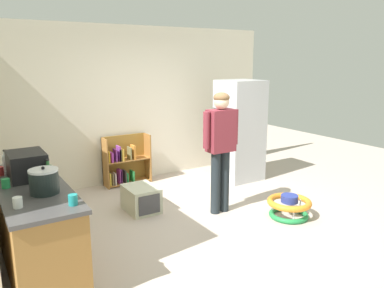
{
  "coord_description": "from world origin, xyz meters",
  "views": [
    {
      "loc": [
        -2.75,
        -3.88,
        2.14
      ],
      "look_at": [
        -0.1,
        0.37,
        1.02
      ],
      "focal_mm": 35.62,
      "sensor_mm": 36.0,
      "label": 1
    }
  ],
  "objects_px": {
    "kitchen_counter": "(35,226)",
    "baby_walker": "(289,206)",
    "white_cup": "(18,202)",
    "microwave": "(27,165)",
    "red_cup": "(0,171)",
    "teal_cup": "(73,200)",
    "standing_person": "(221,141)",
    "banana_bunch": "(24,166)",
    "crock_pot": "(44,181)",
    "green_glass_bottle": "(49,173)",
    "refrigerator": "(239,130)",
    "bookshelf": "(124,163)",
    "clear_bottle": "(6,162)",
    "pet_carrier": "(141,199)",
    "green_cup": "(6,183)"
  },
  "relations": [
    {
      "from": "kitchen_counter",
      "to": "baby_walker",
      "type": "distance_m",
      "value": 3.24
    },
    {
      "from": "white_cup",
      "to": "microwave",
      "type": "bearing_deg",
      "value": 75.63
    },
    {
      "from": "baby_walker",
      "to": "red_cup",
      "type": "bearing_deg",
      "value": 163.49
    },
    {
      "from": "teal_cup",
      "to": "standing_person",
      "type": "bearing_deg",
      "value": 22.51
    },
    {
      "from": "baby_walker",
      "to": "banana_bunch",
      "type": "distance_m",
      "value": 3.44
    },
    {
      "from": "red_cup",
      "to": "crock_pot",
      "type": "bearing_deg",
      "value": -70.71
    },
    {
      "from": "banana_bunch",
      "to": "green_glass_bottle",
      "type": "distance_m",
      "value": 0.7
    },
    {
      "from": "kitchen_counter",
      "to": "white_cup",
      "type": "xyz_separation_m",
      "value": [
        -0.2,
        -0.6,
        0.5
      ]
    },
    {
      "from": "refrigerator",
      "to": "microwave",
      "type": "xyz_separation_m",
      "value": [
        -3.68,
        -1.0,
        0.15
      ]
    },
    {
      "from": "bookshelf",
      "to": "red_cup",
      "type": "relative_size",
      "value": 8.95
    },
    {
      "from": "kitchen_counter",
      "to": "crock_pot",
      "type": "relative_size",
      "value": 7.22
    },
    {
      "from": "bookshelf",
      "to": "banana_bunch",
      "type": "bearing_deg",
      "value": -141.87
    },
    {
      "from": "teal_cup",
      "to": "banana_bunch",
      "type": "bearing_deg",
      "value": 96.96
    },
    {
      "from": "baby_walker",
      "to": "teal_cup",
      "type": "relative_size",
      "value": 6.36
    },
    {
      "from": "standing_person",
      "to": "bookshelf",
      "type": "bearing_deg",
      "value": 109.56
    },
    {
      "from": "crock_pot",
      "to": "teal_cup",
      "type": "distance_m",
      "value": 0.47
    },
    {
      "from": "green_glass_bottle",
      "to": "kitchen_counter",
      "type": "bearing_deg",
      "value": 171.71
    },
    {
      "from": "clear_bottle",
      "to": "white_cup",
      "type": "xyz_separation_m",
      "value": [
        -0.05,
        -1.25,
        -0.05
      ]
    },
    {
      "from": "baby_walker",
      "to": "pet_carrier",
      "type": "relative_size",
      "value": 1.09
    },
    {
      "from": "kitchen_counter",
      "to": "standing_person",
      "type": "height_order",
      "value": "standing_person"
    },
    {
      "from": "kitchen_counter",
      "to": "clear_bottle",
      "type": "bearing_deg",
      "value": 102.61
    },
    {
      "from": "green_glass_bottle",
      "to": "white_cup",
      "type": "xyz_separation_m",
      "value": [
        -0.38,
        -0.57,
        -0.05
      ]
    },
    {
      "from": "banana_bunch",
      "to": "white_cup",
      "type": "bearing_deg",
      "value": -100.81
    },
    {
      "from": "pet_carrier",
      "to": "microwave",
      "type": "xyz_separation_m",
      "value": [
        -1.54,
        -0.53,
        0.86
      ]
    },
    {
      "from": "baby_walker",
      "to": "green_glass_bottle",
      "type": "height_order",
      "value": "green_glass_bottle"
    },
    {
      "from": "standing_person",
      "to": "green_glass_bottle",
      "type": "height_order",
      "value": "standing_person"
    },
    {
      "from": "microwave",
      "to": "banana_bunch",
      "type": "relative_size",
      "value": 3.08
    },
    {
      "from": "bookshelf",
      "to": "standing_person",
      "type": "height_order",
      "value": "standing_person"
    },
    {
      "from": "bookshelf",
      "to": "microwave",
      "type": "xyz_separation_m",
      "value": [
        -1.8,
        -1.8,
        0.67
      ]
    },
    {
      "from": "bookshelf",
      "to": "microwave",
      "type": "height_order",
      "value": "microwave"
    },
    {
      "from": "green_glass_bottle",
      "to": "teal_cup",
      "type": "relative_size",
      "value": 2.59
    },
    {
      "from": "refrigerator",
      "to": "clear_bottle",
      "type": "relative_size",
      "value": 7.24
    },
    {
      "from": "kitchen_counter",
      "to": "pet_carrier",
      "type": "bearing_deg",
      "value": 26.85
    },
    {
      "from": "baby_walker",
      "to": "clear_bottle",
      "type": "relative_size",
      "value": 2.46
    },
    {
      "from": "green_cup",
      "to": "baby_walker",
      "type": "bearing_deg",
      "value": -8.73
    },
    {
      "from": "refrigerator",
      "to": "baby_walker",
      "type": "distance_m",
      "value": 1.97
    },
    {
      "from": "white_cup",
      "to": "kitchen_counter",
      "type": "bearing_deg",
      "value": 71.52
    },
    {
      "from": "kitchen_counter",
      "to": "banana_bunch",
      "type": "bearing_deg",
      "value": 86.49
    },
    {
      "from": "baby_walker",
      "to": "banana_bunch",
      "type": "height_order",
      "value": "banana_bunch"
    },
    {
      "from": "refrigerator",
      "to": "microwave",
      "type": "height_order",
      "value": "refrigerator"
    },
    {
      "from": "banana_bunch",
      "to": "red_cup",
      "type": "xyz_separation_m",
      "value": [
        -0.27,
        -0.16,
        0.02
      ]
    },
    {
      "from": "refrigerator",
      "to": "bookshelf",
      "type": "distance_m",
      "value": 2.12
    },
    {
      "from": "pet_carrier",
      "to": "banana_bunch",
      "type": "bearing_deg",
      "value": -175.25
    },
    {
      "from": "refrigerator",
      "to": "crock_pot",
      "type": "height_order",
      "value": "refrigerator"
    },
    {
      "from": "green_glass_bottle",
      "to": "teal_cup",
      "type": "xyz_separation_m",
      "value": [
        0.04,
        -0.76,
        -0.05
      ]
    },
    {
      "from": "bookshelf",
      "to": "teal_cup",
      "type": "distance_m",
      "value": 3.31
    },
    {
      "from": "crock_pot",
      "to": "clear_bottle",
      "type": "distance_m",
      "value": 1.02
    },
    {
      "from": "clear_bottle",
      "to": "crock_pot",
      "type": "bearing_deg",
      "value": -77.69
    },
    {
      "from": "teal_cup",
      "to": "red_cup",
      "type": "bearing_deg",
      "value": 108.94
    },
    {
      "from": "bookshelf",
      "to": "pet_carrier",
      "type": "height_order",
      "value": "bookshelf"
    }
  ]
}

